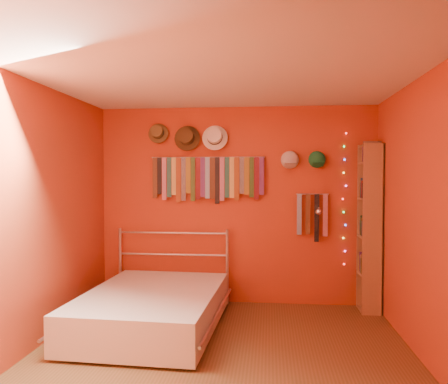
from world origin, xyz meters
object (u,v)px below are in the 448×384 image
(bookshelf, at_px, (373,227))
(bed, at_px, (152,308))
(reading_lamp, at_px, (318,211))
(tie_rack, at_px, (207,177))

(bookshelf, distance_m, bed, 2.73)
(reading_lamp, relative_size, bookshelf, 0.16)
(bookshelf, bearing_deg, bed, -160.47)
(bed, bearing_deg, tie_rack, 69.41)
(tie_rack, bearing_deg, bed, -113.13)
(tie_rack, relative_size, reading_lamp, 4.62)
(reading_lamp, height_order, bookshelf, bookshelf)
(reading_lamp, bearing_deg, bookshelf, 1.93)
(bed, bearing_deg, bookshelf, 22.08)
(tie_rack, height_order, bed, tie_rack)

